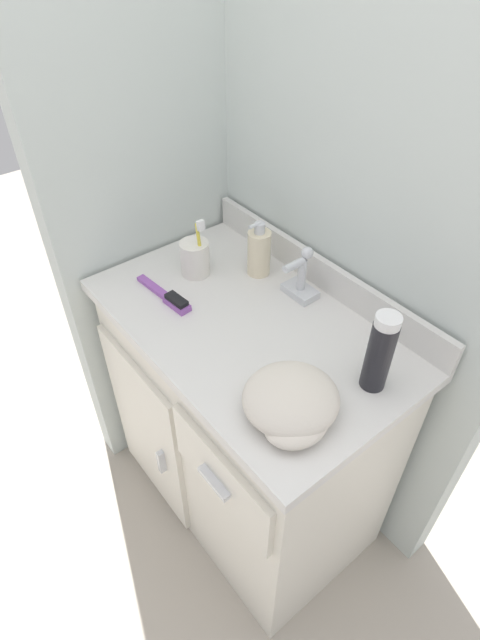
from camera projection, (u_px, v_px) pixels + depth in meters
ground_plane at (246, 492)px, 1.74m from camera, size 6.00×6.00×0.00m
wall_back at (350, 170)px, 1.14m from camera, size 0.99×0.08×2.20m
wall_left at (136, 140)px, 1.27m from camera, size 0.08×0.58×2.20m
vanity at (245, 419)px, 1.46m from camera, size 0.81×0.51×0.80m
backsplash at (320, 272)px, 1.29m from camera, size 0.81×0.02×0.08m
sink_faucet at (301, 279)px, 1.25m from camera, size 0.09×0.09×0.14m
toothbrush_cup at (195, 258)px, 1.32m from camera, size 0.08×0.08×0.17m
soap_dispenser at (259, 252)px, 1.31m from camera, size 0.06×0.06×0.16m
shaving_cream_can at (380, 353)px, 1.00m from camera, size 0.05×0.05×0.19m
hairbrush at (169, 298)px, 1.26m from camera, size 0.20×0.05×0.03m
hand_towel at (292, 404)px, 0.98m from camera, size 0.20×0.20×0.07m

